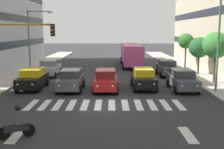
# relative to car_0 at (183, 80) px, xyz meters

# --- Properties ---
(ground_plane) EXTENTS (180.00, 180.00, 0.00)m
(ground_plane) POSITION_rel_car_0_xyz_m (6.35, 4.68, -0.89)
(ground_plane) COLOR #2D2D30
(crosswalk_markings) EXTENTS (10.35, 2.80, 0.01)m
(crosswalk_markings) POSITION_rel_car_0_xyz_m (6.35, 4.68, -0.88)
(crosswalk_markings) COLOR silver
(crosswalk_markings) RESTS_ON ground_plane
(lane_arrow_0) EXTENTS (0.50, 2.20, 0.01)m
(lane_arrow_0) POSITION_rel_car_0_xyz_m (2.26, 10.18, -0.88)
(lane_arrow_0) COLOR silver
(lane_arrow_0) RESTS_ON ground_plane
(lane_arrow_1) EXTENTS (0.50, 2.20, 0.01)m
(lane_arrow_1) POSITION_rel_car_0_xyz_m (10.44, 10.18, -0.88)
(lane_arrow_1) COLOR silver
(lane_arrow_1) RESTS_ON ground_plane
(car_0) EXTENTS (2.02, 4.44, 1.72)m
(car_0) POSITION_rel_car_0_xyz_m (0.00, 0.00, 0.00)
(car_0) COLOR #474C51
(car_0) RESTS_ON ground_plane
(car_1) EXTENTS (2.02, 4.44, 1.72)m
(car_1) POSITION_rel_car_0_xyz_m (3.17, -0.69, 0.00)
(car_1) COLOR black
(car_1) RESTS_ON ground_plane
(car_2) EXTENTS (2.02, 4.44, 1.72)m
(car_2) POSITION_rel_car_0_xyz_m (6.40, 0.09, 0.00)
(car_2) COLOR maroon
(car_2) RESTS_ON ground_plane
(car_3) EXTENTS (2.02, 4.44, 1.72)m
(car_3) POSITION_rel_car_0_xyz_m (9.29, -0.01, 0.00)
(car_3) COLOR #474C51
(car_3) RESTS_ON ground_plane
(car_4) EXTENTS (2.02, 4.44, 1.72)m
(car_4) POSITION_rel_car_0_xyz_m (12.62, -0.58, 0.00)
(car_4) COLOR black
(car_4) RESTS_ON ground_plane
(car_row2_0) EXTENTS (2.02, 4.44, 1.72)m
(car_row2_0) POSITION_rel_car_0_xyz_m (12.71, -7.43, 0.00)
(car_row2_0) COLOR #B2B7BC
(car_row2_0) RESTS_ON ground_plane
(car_row2_1) EXTENTS (2.02, 4.44, 1.72)m
(car_row2_1) POSITION_rel_car_0_xyz_m (-0.19, -7.57, 0.00)
(car_row2_1) COLOR #474C51
(car_row2_1) RESTS_ON ground_plane
(bus_behind_traffic) EXTENTS (2.78, 10.50, 3.00)m
(bus_behind_traffic) POSITION_rel_car_0_xyz_m (3.17, -16.05, 0.97)
(bus_behind_traffic) COLOR #DB5193
(bus_behind_traffic) RESTS_ON ground_plane
(motorcycle_with_rider) EXTENTS (1.61, 0.74, 1.57)m
(motorcycle_with_rider) POSITION_rel_car_0_xyz_m (10.28, 10.56, -0.24)
(motorcycle_with_rider) COLOR black
(motorcycle_with_rider) RESTS_ON ground_plane
(traffic_light_gantry) EXTENTS (4.75, 0.36, 5.50)m
(traffic_light_gantry) POSITION_rel_car_0_xyz_m (12.75, 5.26, 2.85)
(traffic_light_gantry) COLOR #AD991E
(traffic_light_gantry) RESTS_ON ground_plane
(street_lamp_left) EXTENTS (3.31, 0.28, 7.58)m
(street_lamp_left) POSITION_rel_car_0_xyz_m (-1.89, 1.02, 3.91)
(street_lamp_left) COLOR #4C6B56
(street_lamp_left) RESTS_ON sidewalk_left
(street_lamp_right) EXTENTS (2.85, 0.28, 7.00)m
(street_lamp_right) POSITION_rel_car_0_xyz_m (14.66, -8.52, 3.55)
(street_lamp_right) COLOR #4C6B56
(street_lamp_right) RESTS_ON sidewalk_right
(street_tree_1) EXTENTS (2.42, 2.42, 4.69)m
(street_tree_1) POSITION_rel_car_0_xyz_m (-3.54, -2.51, 2.73)
(street_tree_1) COLOR #513823
(street_tree_1) RESTS_ON sidewalk_left
(street_tree_2) EXTENTS (2.26, 2.26, 4.06)m
(street_tree_2) POSITION_rel_car_0_xyz_m (-3.72, -7.87, 2.18)
(street_tree_2) COLOR #513823
(street_tree_2) RESTS_ON sidewalk_left
(street_tree_3) EXTENTS (1.96, 1.96, 4.44)m
(street_tree_3) POSITION_rel_car_0_xyz_m (-3.60, -13.00, 2.69)
(street_tree_3) COLOR #513823
(street_tree_3) RESTS_ON sidewalk_left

